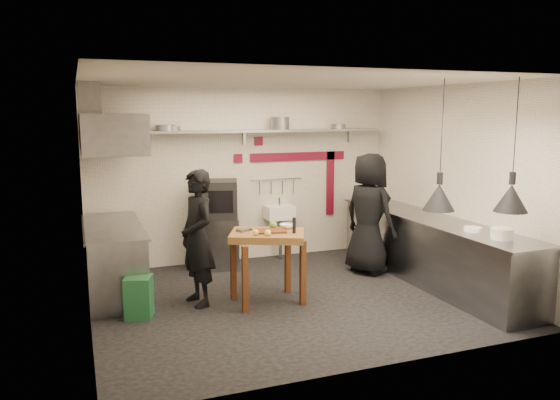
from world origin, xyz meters
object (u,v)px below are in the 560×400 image
object	(u,v)px
oven_stand	(218,242)
chef_left	(197,238)
green_bin	(139,297)
prep_table	(268,267)
chef_right	(369,214)
combi_oven	(217,199)

from	to	relation	value
oven_stand	chef_left	size ratio (longest dim) A/B	0.47
oven_stand	green_bin	bearing A→B (deg)	-112.95
prep_table	chef_right	size ratio (longest dim) A/B	0.51
combi_oven	oven_stand	bearing A→B (deg)	105.09
green_bin	prep_table	distance (m)	1.62
prep_table	chef_left	world-z (taller)	chef_left
combi_oven	green_bin	size ratio (longest dim) A/B	1.21
combi_oven	chef_left	world-z (taller)	chef_left
green_bin	chef_left	world-z (taller)	chef_left
prep_table	chef_right	bearing A→B (deg)	44.26
oven_stand	chef_left	world-z (taller)	chef_left
combi_oven	green_bin	world-z (taller)	combi_oven
combi_oven	chef_right	world-z (taller)	chef_right
oven_stand	green_bin	xyz separation A→B (m)	(-1.41, -1.76, -0.15)
combi_oven	chef_left	distance (m)	1.66
combi_oven	prep_table	world-z (taller)	combi_oven
oven_stand	chef_right	size ratio (longest dim) A/B	0.44
chef_left	prep_table	bearing A→B (deg)	60.88
green_bin	prep_table	size ratio (longest dim) A/B	0.54
prep_table	chef_right	xyz separation A→B (m)	(1.87, 0.70, 0.45)
prep_table	chef_left	distance (m)	0.97
oven_stand	chef_right	bearing A→B (deg)	-12.15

